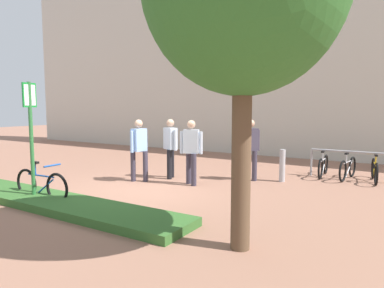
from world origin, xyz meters
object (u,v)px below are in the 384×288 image
(parking_sign_post, at_px, (31,125))
(person_shirt_white, at_px, (170,145))
(bike_at_sign, at_px, (41,185))
(bollard_steel, at_px, (282,166))
(person_suited_navy, at_px, (250,146))
(person_casual_tan, at_px, (139,146))
(person_shirt_blue, at_px, (191,148))
(bike_rack_cluster, at_px, (348,167))

(parking_sign_post, bearing_deg, person_shirt_white, 73.41)
(parking_sign_post, relative_size, bike_at_sign, 1.54)
(bollard_steel, height_order, person_suited_navy, person_suited_navy)
(bike_at_sign, distance_m, bollard_steel, 6.15)
(person_casual_tan, distance_m, person_shirt_white, 0.95)
(bike_at_sign, height_order, bollard_steel, bollard_steel)
(bike_at_sign, relative_size, person_shirt_white, 0.98)
(person_suited_navy, xyz_separation_m, person_casual_tan, (-2.57, -1.73, 0.00))
(person_casual_tan, relative_size, person_shirt_white, 1.00)
(person_casual_tan, bearing_deg, person_shirt_blue, 14.98)
(person_shirt_white, bearing_deg, bike_at_sign, -106.88)
(bike_at_sign, bearing_deg, bollard_steel, 49.87)
(person_suited_navy, bearing_deg, person_shirt_blue, -129.88)
(person_shirt_blue, bearing_deg, parking_sign_post, -122.54)
(parking_sign_post, relative_size, person_shirt_white, 1.51)
(bike_at_sign, relative_size, bike_rack_cluster, 0.80)
(bike_at_sign, bearing_deg, person_shirt_white, 73.12)
(parking_sign_post, height_order, person_shirt_white, parking_sign_post)
(bike_rack_cluster, bearing_deg, person_casual_tan, -145.65)
(bollard_steel, bearing_deg, person_casual_tan, -149.02)
(parking_sign_post, distance_m, person_shirt_blue, 3.89)
(bike_rack_cluster, distance_m, person_casual_tan, 5.97)
(bollard_steel, xyz_separation_m, person_suited_navy, (-0.82, -0.31, 0.53))
(bike_rack_cluster, height_order, person_suited_navy, person_suited_navy)
(bike_rack_cluster, bearing_deg, person_suited_navy, -145.13)
(bike_at_sign, distance_m, person_casual_tan, 2.80)
(bike_at_sign, relative_size, person_suited_navy, 0.98)
(bollard_steel, bearing_deg, person_shirt_white, -157.20)
(bollard_steel, distance_m, person_shirt_blue, 2.60)
(bollard_steel, relative_size, person_suited_navy, 0.52)
(person_shirt_blue, bearing_deg, person_casual_tan, -165.02)
(person_suited_navy, bearing_deg, person_shirt_white, -156.41)
(person_shirt_blue, xyz_separation_m, person_shirt_white, (-0.97, 0.43, 0.00))
(bollard_steel, distance_m, person_shirt_white, 3.20)
(bike_at_sign, distance_m, bike_rack_cluster, 8.13)
(parking_sign_post, xyz_separation_m, person_suited_navy, (3.17, 4.56, -0.71))
(person_casual_tan, height_order, person_shirt_white, same)
(bike_rack_cluster, xyz_separation_m, person_shirt_blue, (-3.45, -2.96, 0.63))
(person_shirt_white, bearing_deg, person_suited_navy, 23.59)
(person_shirt_white, bearing_deg, bollard_steel, 22.80)
(parking_sign_post, bearing_deg, person_suited_navy, 55.16)
(bollard_steel, bearing_deg, bike_at_sign, -130.13)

